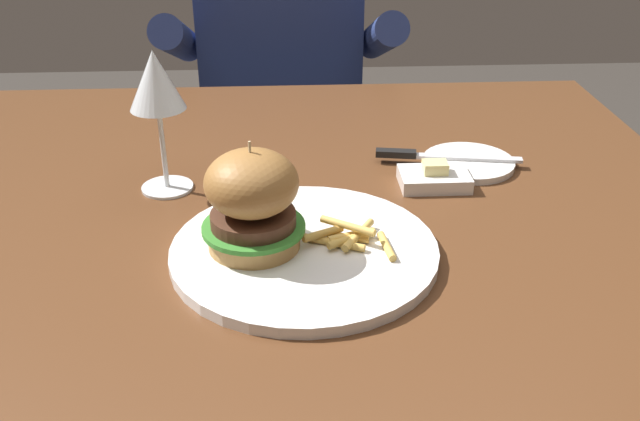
{
  "coord_description": "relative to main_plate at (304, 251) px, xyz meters",
  "views": [
    {
      "loc": [
        0.02,
        -0.87,
        1.18
      ],
      "look_at": [
        0.06,
        -0.13,
        0.78
      ],
      "focal_mm": 40.0,
      "sensor_mm": 36.0,
      "label": 1
    }
  ],
  "objects": [
    {
      "name": "dining_table",
      "position": [
        -0.04,
        0.16,
        -0.1
      ],
      "size": [
        1.2,
        0.93,
        0.74
      ],
      "color": "#56331C",
      "rests_on": "ground"
    },
    {
      "name": "wine_glass",
      "position": [
        -0.18,
        0.19,
        0.14
      ],
      "size": [
        0.07,
        0.07,
        0.2
      ],
      "color": "silver",
      "rests_on": "dining_table"
    },
    {
      "name": "burger_sandwich",
      "position": [
        -0.06,
        0.0,
        0.07
      ],
      "size": [
        0.12,
        0.12,
        0.13
      ],
      "color": "#B78447",
      "rests_on": "main_plate"
    },
    {
      "name": "bread_plate",
      "position": [
        0.25,
        0.24,
        -0.0
      ],
      "size": [
        0.13,
        0.13,
        0.01
      ],
      "primitive_type": "cylinder",
      "color": "white",
      "rests_on": "dining_table"
    },
    {
      "name": "diner_person",
      "position": [
        -0.02,
        0.91,
        -0.18
      ],
      "size": [
        0.51,
        0.36,
        1.18
      ],
      "color": "#282833",
      "rests_on": "ground"
    },
    {
      "name": "butter_dish",
      "position": [
        0.19,
        0.18,
        0.0
      ],
      "size": [
        0.1,
        0.07,
        0.04
      ],
      "color": "white",
      "rests_on": "dining_table"
    },
    {
      "name": "table_knife",
      "position": [
        0.2,
        0.25,
        0.01
      ],
      "size": [
        0.21,
        0.05,
        0.01
      ],
      "color": "silver",
      "rests_on": "bread_plate"
    },
    {
      "name": "main_plate",
      "position": [
        0.0,
        0.0,
        0.0
      ],
      "size": [
        0.31,
        0.31,
        0.01
      ],
      "primitive_type": "cylinder",
      "color": "white",
      "rests_on": "dining_table"
    },
    {
      "name": "fries_pile",
      "position": [
        0.05,
        0.0,
        0.02
      ],
      "size": [
        0.11,
        0.08,
        0.02
      ],
      "color": "#E0B251",
      "rests_on": "main_plate"
    }
  ]
}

